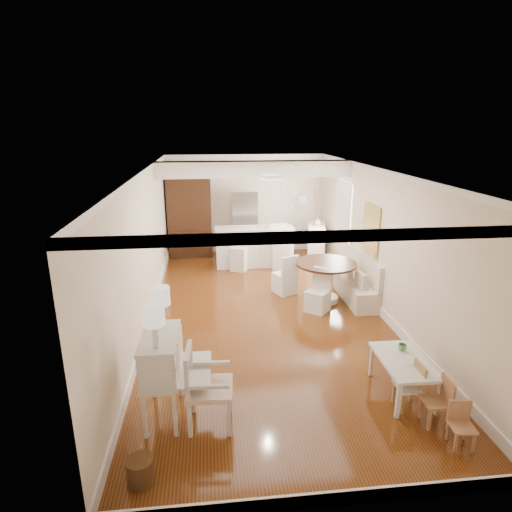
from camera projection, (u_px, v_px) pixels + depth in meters
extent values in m
plane|color=brown|center=(266.00, 314.00, 8.47)|extent=(9.00, 9.00, 0.00)
cube|color=white|center=(267.00, 171.00, 7.64)|extent=(4.50, 9.00, 0.04)
cube|color=#EEE0CA|center=(246.00, 204.00, 12.33)|extent=(4.50, 0.04, 2.80)
cube|color=#EEE0CA|center=(333.00, 384.00, 3.78)|extent=(4.50, 0.04, 2.80)
cube|color=#EEE0CA|center=(145.00, 250.00, 7.82)|extent=(0.04, 9.00, 2.80)
cube|color=#EEE0CA|center=(381.00, 243.00, 8.29)|extent=(0.04, 9.00, 2.80)
cube|color=white|center=(254.00, 169.00, 9.78)|extent=(4.50, 0.45, 0.36)
cube|color=tan|center=(371.00, 229.00, 8.72)|extent=(0.04, 0.84, 1.04)
cube|color=white|center=(343.00, 211.00, 10.52)|extent=(0.04, 1.10, 1.40)
cylinder|color=#381E11|center=(203.00, 189.00, 12.05)|extent=(0.30, 0.03, 0.30)
cylinder|color=white|center=(271.00, 177.00, 7.18)|extent=(0.36, 0.36, 0.08)
cube|color=silver|center=(162.00, 376.00, 5.37)|extent=(0.91, 0.93, 1.14)
cube|color=silver|center=(210.00, 387.00, 5.23)|extent=(0.64, 0.64, 1.05)
cylinder|color=#513419|center=(140.00, 471.00, 4.46)|extent=(0.37, 0.37, 0.29)
cube|color=white|center=(403.00, 377.00, 5.90)|extent=(0.66, 1.08, 0.53)
cube|color=#B17A50|center=(436.00, 401.00, 5.29)|extent=(0.32, 0.32, 0.64)
cube|color=#AE894F|center=(408.00, 386.00, 5.59)|extent=(0.32, 0.32, 0.66)
cube|color=#B47951|center=(462.00, 426.00, 4.92)|extent=(0.29, 0.29, 0.55)
cube|color=silver|center=(356.00, 279.00, 9.00)|extent=(0.52, 1.60, 0.98)
cylinder|color=#472717|center=(325.00, 282.00, 8.99)|extent=(1.43, 1.43, 0.86)
cube|color=white|center=(318.00, 291.00, 8.50)|extent=(0.59, 0.59, 0.86)
cube|color=white|center=(285.00, 274.00, 9.43)|extent=(0.57, 0.58, 0.90)
cube|color=white|center=(254.00, 247.00, 11.27)|extent=(2.05, 0.65, 1.03)
cube|color=silver|center=(239.00, 252.00, 10.90)|extent=(0.51, 0.51, 0.98)
cube|color=silver|center=(279.00, 246.00, 11.09)|extent=(0.49, 0.49, 1.14)
cube|color=#381E11|center=(190.00, 216.00, 11.93)|extent=(1.20, 0.60, 2.30)
imported|color=silver|center=(257.00, 223.00, 12.17)|extent=(0.75, 0.65, 1.80)
cube|color=white|center=(316.00, 242.00, 11.80)|extent=(0.67, 1.08, 0.96)
imported|color=#68A35F|center=(402.00, 347.00, 6.05)|extent=(0.14, 0.14, 0.09)
imported|color=white|center=(318.00, 222.00, 11.67)|extent=(0.23, 0.23, 0.19)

